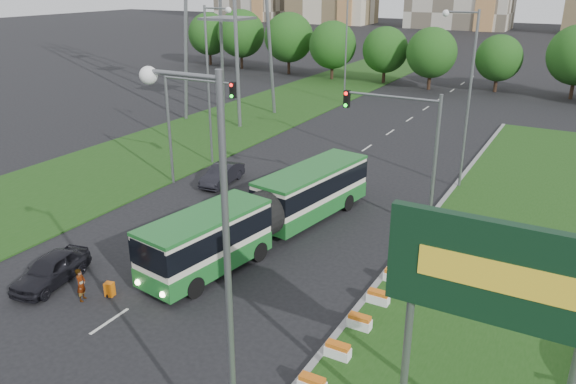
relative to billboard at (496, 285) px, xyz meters
The scene contains 16 objects.
ground 14.97m from the billboard, 153.89° to the left, with size 360.00×360.00×0.00m, color black.
grass_median 15.29m from the billboard, 86.93° to the left, with size 14.00×60.00×0.15m, color #1B4212.
median_kerb 16.48m from the billboard, 113.88° to the left, with size 0.30×60.00×0.18m, color gray.
left_verge 43.75m from the billboard, 134.29° to the left, with size 12.00×110.00×0.10m, color #1B4212.
lane_markings 30.77m from the billboard, 120.39° to the left, with size 0.20×100.00×0.01m, color silver, non-canonical shape.
flower_planters 8.70m from the billboard, 147.73° to the left, with size 1.10×11.50×0.60m, color white, non-canonical shape.
billboard is the anchor object (origin of this frame).
traffic_mast_median 17.68m from the billboard, 115.03° to the left, with size 5.76×0.32×8.00m.
traffic_mast_left 27.16m from the billboard, 146.45° to the left, with size 5.76×0.32×8.00m.
street_lamps 22.11m from the billboard, 133.62° to the left, with size 36.00×60.00×12.00m, color slate, non-canonical shape.
tree_line 61.07m from the billboard, 92.11° to the left, with size 120.00×8.00×9.00m, color #184813, non-canonical shape.
articulated_bus 17.55m from the billboard, 142.52° to the left, with size 2.61×16.77×2.76m.
car_left_near 20.81m from the billboard, behind, with size 1.74×4.32×1.47m, color black.
car_left_far 27.26m from the billboard, 141.81° to the left, with size 1.49×4.27×1.41m, color black.
pedestrian 18.40m from the billboard, behind, with size 0.58×0.38×1.60m, color gray.
shopping_trolley 17.81m from the billboard, behind, with size 0.40×0.42×0.68m.
Camera 1 is at (13.76, -20.26, 13.92)m, focal length 35.00 mm.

